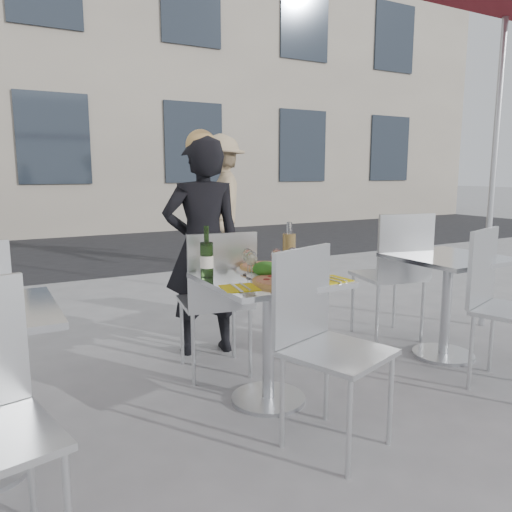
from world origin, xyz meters
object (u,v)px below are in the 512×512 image
pizza_far (264,267)px  wineglass_white_a (251,259)px  chair_near (321,330)px  wineglass_red_b (293,255)px  carafe (289,250)px  napkin_left (240,288)px  wine_bottle (207,258)px  woman_diner (203,247)px  salad_plate (265,270)px  chair_far (218,292)px  napkin_right (331,279)px  wineglass_red_a (276,257)px  main_table (269,313)px  pizza_near (284,281)px  wineglass_white_b (248,256)px  sugar_shaker (295,264)px  side_chair_rnear (501,295)px  side_table_right (447,285)px  side_chair_rfar (396,266)px

pizza_far → wineglass_white_a: size_ratio=2.14×
chair_near → wineglass_red_b: (0.17, 0.51, 0.28)m
carafe → napkin_left: size_ratio=1.39×
wineglass_white_a → wine_bottle: bearing=144.6°
chair_near → woman_diner: size_ratio=0.61×
salad_plate → napkin_left: (-0.26, -0.19, -0.03)m
chair_far → pizza_far: size_ratio=2.89×
napkin_right → pizza_far: bearing=110.5°
chair_near → wineglass_red_a: 0.60m
chair_near → wineglass_red_a: chair_near is taller
napkin_right → napkin_left: bearing=169.5°
main_table → salad_plate: salad_plate is taller
pizza_near → wineglass_white_b: bearing=104.6°
pizza_far → salad_plate: salad_plate is taller
wine_bottle → napkin_left: bearing=-83.1°
woman_diner → sugar_shaker: woman_diner is taller
chair_near → salad_plate: 0.56m
wineglass_red_b → carafe: bearing=65.2°
woman_diner → salad_plate: 0.92m
carafe → wineglass_red_a: size_ratio=1.84×
side_chair_rnear → napkin_right: size_ratio=4.94×
pizza_far → wineglass_red_b: wineglass_red_b is taller
napkin_left → wineglass_red_b: bearing=32.1°
side_table_right → sugar_shaker: 1.33m
side_chair_rnear → wineglass_white_b: (-1.46, 0.61, 0.27)m
side_table_right → side_chair_rfar: (-0.10, 0.42, 0.07)m
chair_far → pizza_far: chair_far is taller
main_table → wineglass_white_a: (-0.10, 0.02, 0.32)m
side_chair_rnear → sugar_shaker: side_chair_rnear is taller
main_table → wine_bottle: size_ratio=2.54×
wineglass_red_b → napkin_right: (0.10, -0.25, -0.11)m
side_chair_rfar → napkin_left: side_chair_rfar is taller
carafe → wineglass_red_b: size_ratio=1.84×
woman_diner → main_table: bearing=100.5°
wineglass_white_a → chair_near: bearing=-78.0°
side_chair_rnear → wine_bottle: wine_bottle is taller
side_table_right → wineglass_white_a: bearing=179.3°
side_chair_rnear → wineglass_red_b: bearing=138.4°
wine_bottle → pizza_near: bearing=-47.5°
woman_diner → side_table_right: bearing=158.0°
napkin_right → pizza_near: bearing=164.2°
wineglass_white_b → wineglass_white_a: bearing=-106.1°
pizza_near → wineglass_red_a: size_ratio=2.20×
wineglass_white_a → side_chair_rfar: bearing=15.0°
wineglass_red_a → napkin_right: (0.20, -0.25, -0.11)m
pizza_near → side_chair_rnear: bearing=-13.4°
pizza_far → napkin_right: (0.19, -0.43, -0.01)m
wine_bottle → main_table: bearing=-28.2°
wineglass_white_b → side_chair_rnear: bearing=-22.6°
pizza_far → wineglass_red_b: size_ratio=2.14×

